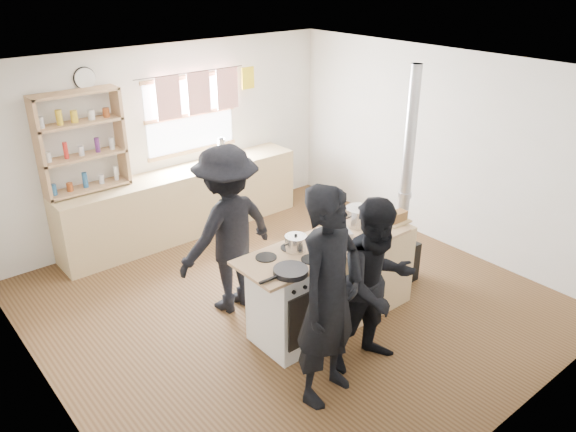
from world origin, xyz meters
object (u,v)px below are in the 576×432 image
Objects in this scene: person_near_right at (377,285)px; skillet_greens at (291,271)px; bread_board at (397,218)px; person_far at (227,230)px; roast_tray at (335,234)px; person_near_left at (330,298)px; flue_heater at (402,229)px; thermos at (222,150)px; stockpot_stove at (296,243)px; cooking_island at (334,280)px; stockpot_counter at (359,216)px.

skillet_greens is at bearing 149.33° from person_near_right.
bread_board reaches higher than skillet_greens.
bread_board is at bearing 137.85° from person_far.
roast_tray is at bearing 122.52° from person_far.
person_near_left is (-1.57, -0.64, -0.01)m from bread_board.
skillet_greens is 0.13× the size of flue_heater.
stockpot_stove is at bearing -109.25° from thermos.
cooking_island is 1.18m from flue_heater.
roast_tray is 0.48m from stockpot_stove.
stockpot_stove is 0.75× the size of bread_board.
cooking_island is 1.09× the size of person_far.
thermos is at bearing 70.75° from stockpot_stove.
skillet_greens is 1.53× the size of stockpot_stove.
stockpot_stove is 0.86m from person_far.
bread_board is (0.74, -0.16, 0.01)m from roast_tray.
bread_board is at bearing -150.34° from flue_heater.
stockpot_stove is at bearing 118.39° from person_near_right.
person_far is (0.13, 1.66, -0.06)m from person_near_left.
cooking_island is (-0.50, -2.77, -0.60)m from thermos.
person_near_left is at bearing -156.29° from flue_heater.
roast_tray is 1.76× the size of stockpot_stove.
skillet_greens is at bearing -161.46° from roast_tray.
cooking_island is 0.94m from bread_board.
stockpot_counter is at bearing 12.72° from cooking_island.
flue_heater reaches higher than stockpot_stove.
stockpot_stove is 0.12× the size of person_far.
thermos is 0.20× the size of person_near_right.
person_far is at bearing 156.21° from flue_heater.
flue_heater is (1.91, 0.32, -0.30)m from skillet_greens.
flue_heater is at bearing 149.36° from person_far.
thermos is 2.90m from bread_board.
stockpot_counter is at bearing -179.71° from flue_heater.
skillet_greens is 0.18× the size of person_far.
thermos is at bearing 79.79° from cooking_island.
person_far is at bearing 117.41° from person_near_right.
person_near_left reaches higher than person_far.
stockpot_stove is at bearing 170.51° from bread_board.
flue_heater reaches higher than roast_tray.
cooking_island is at bearing 171.43° from bread_board.
thermos is at bearing 89.73° from person_near_right.
stockpot_stove reaches higher than cooking_island.
thermos is 1.53× the size of stockpot_stove.
thermos is 2.78m from flue_heater.
stockpot_counter is at bearing 64.02° from person_near_right.
stockpot_counter is 0.16× the size of person_far.
skillet_greens is 0.20× the size of person_near_right.
flue_heater is at bearing -76.13° from thermos.
person_near_right is (0.61, 0.04, -0.14)m from person_near_left.
person_far reaches higher than stockpot_stove.
person_near_right is (-1.34, -0.82, 0.17)m from flue_heater.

